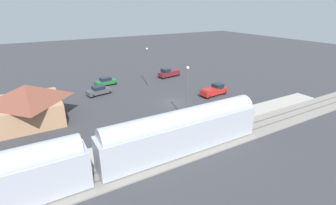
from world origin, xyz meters
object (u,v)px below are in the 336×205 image
object	(u,v)px
light_pole_lot_center	(147,62)
passenger_train	(92,155)
pedestrian_on_platform	(211,117)
pickup_maroon	(169,73)
pickup_red	(214,90)
sedan_charcoal	(99,90)
light_pole_near_platform	(187,88)
pedestrian_waiting_far	(249,106)
sedan_green	(106,81)
station_building	(29,103)

from	to	relation	value
light_pole_lot_center	passenger_train	bearing A→B (deg)	144.58
pedestrian_on_platform	pickup_maroon	size ratio (longest dim) A/B	0.30
pickup_red	sedan_charcoal	world-z (taller)	pickup_red
passenger_train	light_pole_lot_center	distance (m)	31.15
pickup_maroon	light_pole_near_platform	distance (m)	24.55
sedan_charcoal	pickup_maroon	bearing A→B (deg)	-76.35
pedestrian_waiting_far	pickup_maroon	distance (m)	25.16
light_pole_near_platform	pedestrian_on_platform	bearing A→B (deg)	-148.83
passenger_train	sedan_charcoal	bearing A→B (deg)	-16.42
sedan_green	light_pole_lot_center	bearing A→B (deg)	-120.03
passenger_train	sedan_charcoal	world-z (taller)	passenger_train
sedan_green	pickup_red	distance (m)	22.99
station_building	pickup_maroon	xyz separation A→B (m)	(10.91, -29.76, -1.90)
pickup_maroon	light_pole_lot_center	bearing A→B (deg)	116.31
pedestrian_waiting_far	light_pole_lot_center	size ratio (longest dim) A/B	0.21
station_building	pedestrian_on_platform	size ratio (longest dim) A/B	5.92
light_pole_near_platform	light_pole_lot_center	distance (m)	18.71
pedestrian_waiting_far	sedan_charcoal	bearing A→B (deg)	40.92
pedestrian_waiting_far	light_pole_lot_center	bearing A→B (deg)	18.52
pickup_red	light_pole_lot_center	size ratio (longest dim) A/B	0.70
station_building	pedestrian_waiting_far	xyz separation A→B (m)	(-14.24, -29.74, -1.65)
light_pole_lot_center	pedestrian_on_platform	bearing A→B (deg)	178.31
pickup_maroon	pedestrian_on_platform	bearing A→B (deg)	162.71
station_building	light_pole_near_platform	bearing A→B (deg)	-119.36
passenger_train	pickup_red	bearing A→B (deg)	-63.06
station_building	sedan_charcoal	size ratio (longest dim) A/B	2.12
pickup_maroon	light_pole_lot_center	xyz separation A→B (m)	(-3.58, 7.25, 3.98)
pedestrian_on_platform	sedan_green	distance (m)	27.25
station_building	light_pole_lot_center	xyz separation A→B (m)	(7.33, -22.51, 2.08)
sedan_charcoal	pickup_maroon	distance (m)	18.55
pedestrian_on_platform	station_building	bearing A→B (deg)	56.57
passenger_train	pickup_red	size ratio (longest dim) A/B	7.26
passenger_train	pedestrian_waiting_far	size ratio (longest dim) A/B	23.63
station_building	light_pole_near_platform	distance (m)	22.95
sedan_charcoal	light_pole_near_platform	bearing A→B (deg)	-155.24
pickup_red	light_pole_lot_center	bearing A→B (deg)	33.89
passenger_train	pedestrian_on_platform	xyz separation A→B (m)	(3.56, -17.37, -1.58)
pickup_red	light_pole_near_platform	bearing A→B (deg)	121.16
sedan_charcoal	pedestrian_waiting_far	bearing A→B (deg)	-139.08
sedan_green	pickup_maroon	world-z (taller)	pickup_maroon
passenger_train	pickup_maroon	xyz separation A→B (m)	(28.91, -25.26, -1.83)
sedan_charcoal	light_pole_lot_center	size ratio (longest dim) A/B	0.60
pickup_maroon	light_pole_lot_center	distance (m)	9.01
passenger_train	station_building	distance (m)	18.55
passenger_train	sedan_charcoal	size ratio (longest dim) A/B	8.48
pedestrian_waiting_far	light_pole_near_platform	xyz separation A→B (m)	(3.04, 9.83, 3.83)
pickup_red	light_pole_near_platform	world-z (taller)	light_pole_near_platform
pickup_red	pickup_maroon	distance (m)	15.66
passenger_train	station_building	world-z (taller)	station_building
pedestrian_waiting_far	light_pole_near_platform	distance (m)	10.98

